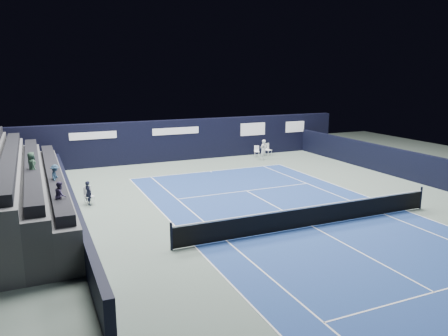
% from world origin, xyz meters
% --- Properties ---
extents(ground, '(48.00, 48.00, 0.00)m').
position_xyz_m(ground, '(0.00, 2.00, 0.00)').
color(ground, slate).
rests_on(ground, ground).
extents(court_surface, '(10.97, 23.77, 0.01)m').
position_xyz_m(court_surface, '(0.00, 0.00, 0.00)').
color(court_surface, navy).
rests_on(court_surface, ground).
extents(enclosure_wall_right, '(0.30, 22.00, 1.80)m').
position_xyz_m(enclosure_wall_right, '(10.50, 6.00, 0.90)').
color(enclosure_wall_right, black).
rests_on(enclosure_wall_right, ground).
extents(folding_chair_back_a, '(0.49, 0.51, 0.88)m').
position_xyz_m(folding_chair_back_a, '(5.45, 15.39, 0.58)').
color(folding_chair_back_a, white).
rests_on(folding_chair_back_a, ground).
extents(folding_chair_back_b, '(0.53, 0.52, 1.00)m').
position_xyz_m(folding_chair_back_b, '(6.44, 15.35, 0.57)').
color(folding_chair_back_b, white).
rests_on(folding_chair_back_b, ground).
extents(line_judge_chair, '(0.50, 0.49, 0.93)m').
position_xyz_m(line_judge_chair, '(-8.51, 7.41, 0.53)').
color(line_judge_chair, white).
rests_on(line_judge_chair, ground).
extents(line_judge, '(0.46, 0.54, 1.25)m').
position_xyz_m(line_judge, '(-8.53, 7.26, 0.63)').
color(line_judge, black).
rests_on(line_judge, ground).
extents(court_markings, '(11.03, 23.83, 0.00)m').
position_xyz_m(court_markings, '(0.00, 0.00, 0.01)').
color(court_markings, white).
rests_on(court_markings, court_surface).
extents(tennis_net, '(12.90, 0.10, 1.10)m').
position_xyz_m(tennis_net, '(0.00, 0.00, 0.51)').
color(tennis_net, black).
rests_on(tennis_net, ground).
extents(back_sponsor_wall, '(26.00, 0.63, 3.10)m').
position_xyz_m(back_sponsor_wall, '(0.01, 16.50, 1.55)').
color(back_sponsor_wall, black).
rests_on(back_sponsor_wall, ground).
extents(side_barrier_left, '(0.33, 22.00, 1.20)m').
position_xyz_m(side_barrier_left, '(-9.50, 5.97, 0.60)').
color(side_barrier_left, black).
rests_on(side_barrier_left, ground).
extents(tennis_player, '(0.67, 0.90, 1.57)m').
position_xyz_m(tennis_player, '(5.25, 13.95, 0.79)').
color(tennis_player, silver).
rests_on(tennis_player, ground).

